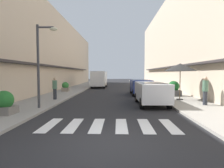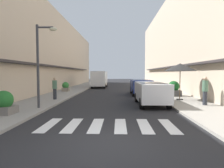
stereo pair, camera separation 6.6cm
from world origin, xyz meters
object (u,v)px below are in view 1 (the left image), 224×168
(delivery_van, at_px, (99,78))
(planter_corner, at_px, (4,103))
(pedestrian_walking_near, at_px, (205,90))
(planter_midblock, at_px, (174,89))
(pedestrian_walking_far, at_px, (55,88))
(parked_car_mid, at_px, (141,85))
(cafe_umbrella, at_px, (180,67))
(parked_car_near, at_px, (151,91))
(street_lamp, at_px, (42,56))
(planter_far, at_px, (65,87))

(delivery_van, bearing_deg, planter_corner, -98.07)
(pedestrian_walking_near, bearing_deg, planter_midblock, -117.12)
(planter_corner, xyz_separation_m, pedestrian_walking_far, (0.73, 5.32, 0.35))
(parked_car_mid, xyz_separation_m, planter_midblock, (2.64, -1.75, -0.21))
(delivery_van, relative_size, planter_midblock, 4.16)
(cafe_umbrella, bearing_deg, delivery_van, 117.57)
(planter_corner, xyz_separation_m, pedestrian_walking_near, (10.80, 3.02, 0.40))
(parked_car_near, bearing_deg, planter_midblock, 58.52)
(cafe_umbrella, distance_m, planter_corner, 11.51)
(planter_corner, distance_m, pedestrian_walking_near, 11.22)
(cafe_umbrella, relative_size, planter_corner, 2.39)
(parked_car_mid, bearing_deg, planter_midblock, -33.61)
(parked_car_mid, height_order, pedestrian_walking_far, pedestrian_walking_far)
(pedestrian_walking_near, bearing_deg, cafe_umbrella, -104.93)
(street_lamp, relative_size, planter_corner, 4.14)
(street_lamp, height_order, pedestrian_walking_near, street_lamp)
(parked_car_near, relative_size, cafe_umbrella, 1.59)
(parked_car_mid, xyz_separation_m, planter_corner, (-7.61, -9.64, -0.29))
(planter_far, relative_size, pedestrian_walking_near, 0.58)
(parked_car_near, distance_m, parked_car_mid, 6.06)
(street_lamp, xyz_separation_m, pedestrian_walking_far, (-0.46, 3.60, -2.03))
(delivery_van, height_order, planter_far, delivery_van)
(planter_far, distance_m, pedestrian_walking_far, 6.69)
(planter_corner, distance_m, planter_far, 11.93)
(parked_car_near, bearing_deg, planter_far, 133.30)
(parked_car_near, distance_m, planter_midblock, 5.05)
(parked_car_near, xyz_separation_m, parked_car_mid, (0.00, 6.06, -0.00))
(planter_midblock, bearing_deg, planter_corner, -142.42)
(planter_corner, bearing_deg, delivery_van, 81.93)
(parked_car_near, distance_m, street_lamp, 7.00)
(cafe_umbrella, distance_m, pedestrian_walking_far, 9.40)
(planter_corner, bearing_deg, parked_car_near, 25.18)
(cafe_umbrella, height_order, pedestrian_walking_far, cafe_umbrella)
(planter_far, bearing_deg, street_lamp, -81.93)
(parked_car_near, xyz_separation_m, pedestrian_walking_near, (3.19, -0.56, 0.11))
(parked_car_mid, bearing_deg, street_lamp, -129.04)
(street_lamp, relative_size, pedestrian_walking_near, 2.67)
(parked_car_mid, bearing_deg, parked_car_near, -90.00)
(parked_car_mid, relative_size, cafe_umbrella, 1.55)
(parked_car_near, distance_m, pedestrian_walking_far, 7.10)
(delivery_van, height_order, pedestrian_walking_near, delivery_van)
(parked_car_mid, xyz_separation_m, pedestrian_walking_near, (3.19, -6.62, 0.11))
(street_lamp, height_order, planter_corner, street_lamp)
(parked_car_near, distance_m, delivery_van, 16.47)
(parked_car_mid, relative_size, street_lamp, 0.89)
(planter_corner, bearing_deg, planter_midblock, 37.58)
(delivery_van, height_order, planter_midblock, delivery_van)
(parked_car_near, relative_size, planter_corner, 3.81)
(planter_midblock, bearing_deg, cafe_umbrella, -95.61)
(street_lamp, bearing_deg, planter_far, 98.07)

